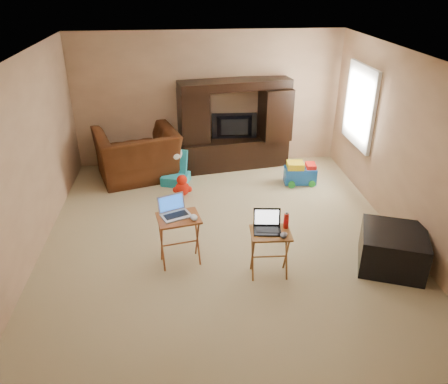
{
  "coord_description": "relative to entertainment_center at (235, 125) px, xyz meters",
  "views": [
    {
      "loc": [
        -0.52,
        -5.32,
        3.42
      ],
      "look_at": [
        0.0,
        -0.2,
        0.8
      ],
      "focal_mm": 35.0,
      "sensor_mm": 36.0,
      "label": 1
    }
  ],
  "objects": [
    {
      "name": "recliner",
      "position": [
        -1.81,
        -0.35,
        -0.39
      ],
      "size": [
        1.68,
        1.56,
        0.9
      ],
      "primitive_type": "imported",
      "rotation": [
        0.0,
        0.0,
        3.44
      ],
      "color": "#4D2610",
      "rests_on": "floor"
    },
    {
      "name": "ottoman",
      "position": [
        1.61,
        -3.41,
        -0.59
      ],
      "size": [
        1.01,
        1.01,
        0.5
      ],
      "primitive_type": "cube",
      "rotation": [
        0.0,
        0.0,
        -0.38
      ],
      "color": "black",
      "rests_on": "floor"
    },
    {
      "name": "child_rocker",
      "position": [
        -1.14,
        -0.65,
        -0.54
      ],
      "size": [
        0.57,
        0.61,
        0.59
      ],
      "primitive_type": null,
      "rotation": [
        0.0,
        0.0,
        -0.32
      ],
      "color": "teal",
      "rests_on": "floor"
    },
    {
      "name": "tray_table_right",
      "position": [
        0.01,
        -3.43,
        -0.52
      ],
      "size": [
        0.5,
        0.4,
        0.62
      ],
      "primitive_type": "cube",
      "rotation": [
        0.0,
        0.0,
        -0.04
      ],
      "color": "#985724",
      "rests_on": "floor"
    },
    {
      "name": "laptop_left",
      "position": [
        -1.11,
        -3.03,
        -0.04
      ],
      "size": [
        0.44,
        0.41,
        0.24
      ],
      "primitive_type": "cube",
      "rotation": [
        0.0,
        0.0,
        0.4
      ],
      "color": "#A9A9AD",
      "rests_on": "tray_table_left"
    },
    {
      "name": "wall_front",
      "position": [
        -0.47,
        -5.21,
        0.41
      ],
      "size": [
        5.0,
        0.0,
        5.0
      ],
      "primitive_type": "plane",
      "rotation": [
        -1.57,
        0.0,
        0.0
      ],
      "color": "tan",
      "rests_on": "ground"
    },
    {
      "name": "window_pane",
      "position": [
        2.01,
        -0.91,
        0.56
      ],
      "size": [
        0.0,
        1.2,
        1.2
      ],
      "primitive_type": "plane",
      "rotation": [
        1.57,
        0.0,
        -1.57
      ],
      "color": "white",
      "rests_on": "ground"
    },
    {
      "name": "ceiling",
      "position": [
        -0.47,
        -2.46,
        1.66
      ],
      "size": [
        5.5,
        5.5,
        0.0
      ],
      "primitive_type": "plane",
      "rotation": [
        3.14,
        0.0,
        0.0
      ],
      "color": "silver",
      "rests_on": "ground"
    },
    {
      "name": "laptop_right",
      "position": [
        -0.03,
        -3.41,
        -0.09
      ],
      "size": [
        0.36,
        0.31,
        0.24
      ],
      "primitive_type": "cube",
      "rotation": [
        0.0,
        0.0,
        -0.12
      ],
      "color": "black",
      "rests_on": "tray_table_right"
    },
    {
      "name": "mouse_right",
      "position": [
        0.14,
        -3.55,
        -0.19
      ],
      "size": [
        0.13,
        0.15,
        0.05
      ],
      "primitive_type": "ellipsoid",
      "rotation": [
        0.0,
        0.0,
        -0.42
      ],
      "color": "#404045",
      "rests_on": "tray_table_right"
    },
    {
      "name": "wall_right",
      "position": [
        2.03,
        -2.46,
        0.41
      ],
      "size": [
        0.0,
        5.5,
        5.5
      ],
      "primitive_type": "plane",
      "rotation": [
        1.57,
        0.0,
        -1.57
      ],
      "color": "tan",
      "rests_on": "ground"
    },
    {
      "name": "wall_left",
      "position": [
        -2.97,
        -2.46,
        0.41
      ],
      "size": [
        0.0,
        5.5,
        5.5
      ],
      "primitive_type": "plane",
      "rotation": [
        1.57,
        0.0,
        1.57
      ],
      "color": "tan",
      "rests_on": "ground"
    },
    {
      "name": "plush_toy",
      "position": [
        -1.02,
        -1.14,
        -0.65
      ],
      "size": [
        0.34,
        0.28,
        0.38
      ],
      "primitive_type": null,
      "color": "red",
      "rests_on": "floor"
    },
    {
      "name": "television",
      "position": [
        0.0,
        -0.02,
        -0.03
      ],
      "size": [
        0.85,
        0.14,
        0.49
      ],
      "primitive_type": "imported",
      "rotation": [
        0.0,
        0.0,
        3.11
      ],
      "color": "black",
      "rests_on": "entertainment_center"
    },
    {
      "name": "water_bottle",
      "position": [
        0.21,
        -3.35,
        -0.12
      ],
      "size": [
        0.06,
        0.06,
        0.19
      ],
      "primitive_type": "cylinder",
      "color": "#B4160B",
      "rests_on": "tray_table_right"
    },
    {
      "name": "window_frame",
      "position": [
        1.99,
        -0.91,
        0.56
      ],
      "size": [
        0.06,
        1.14,
        1.34
      ],
      "primitive_type": "cube",
      "color": "white",
      "rests_on": "ground"
    },
    {
      "name": "push_toy",
      "position": [
        1.07,
        -0.9,
        -0.62
      ],
      "size": [
        0.6,
        0.46,
        0.42
      ],
      "primitive_type": null,
      "rotation": [
        0.0,
        0.0,
        -0.1
      ],
      "color": "blue",
      "rests_on": "floor"
    },
    {
      "name": "tray_table_left",
      "position": [
        -1.08,
        -3.06,
        -0.5
      ],
      "size": [
        0.59,
        0.51,
        0.68
      ],
      "primitive_type": "cube",
      "rotation": [
        0.0,
        0.0,
        0.19
      ],
      "color": "brown",
      "rests_on": "floor"
    },
    {
      "name": "entertainment_center",
      "position": [
        0.0,
        0.0,
        0.0
      ],
      "size": [
        2.1,
        0.83,
        1.67
      ],
      "primitive_type": "cube",
      "rotation": [
        0.0,
        0.0,
        0.16
      ],
      "color": "black",
      "rests_on": "floor"
    },
    {
      "name": "mouse_left",
      "position": [
        -0.89,
        -3.13,
        -0.13
      ],
      "size": [
        0.1,
        0.15,
        0.06
      ],
      "primitive_type": "ellipsoid",
      "rotation": [
        0.0,
        0.0,
        0.13
      ],
      "color": "silver",
      "rests_on": "tray_table_left"
    },
    {
      "name": "wall_back",
      "position": [
        -0.47,
        0.29,
        0.41
      ],
      "size": [
        5.0,
        0.0,
        5.0
      ],
      "primitive_type": "plane",
      "rotation": [
        1.57,
        0.0,
        0.0
      ],
      "color": "tan",
      "rests_on": "ground"
    },
    {
      "name": "floor",
      "position": [
        -0.47,
        -2.46,
        -0.84
      ],
      "size": [
        5.5,
        5.5,
        0.0
      ],
      "primitive_type": "plane",
      "color": "#C7B589",
      "rests_on": "ground"
    }
  ]
}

